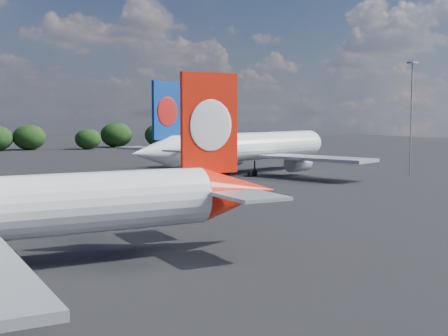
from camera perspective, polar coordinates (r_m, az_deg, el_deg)
china_southern_airliner at (r=124.33m, az=1.70°, el=1.86°), size 54.09×51.85×17.91m
floodlight_mast_near at (r=126.97m, az=16.77°, el=5.75°), size 1.60×1.60×22.24m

